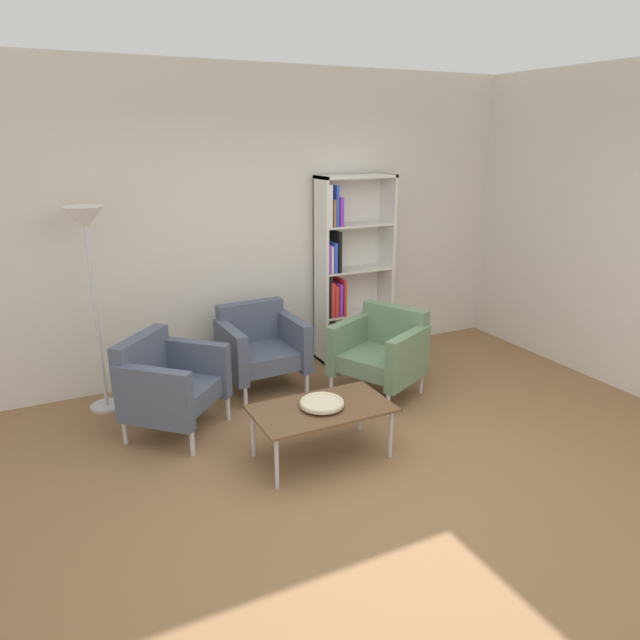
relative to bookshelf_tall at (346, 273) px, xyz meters
The scene contains 10 objects.
ground_plane 2.59m from the bookshelf_tall, 111.66° to the right, with size 8.32×8.32×0.00m, color olive.
plaster_back_panel 1.06m from the bookshelf_tall, 166.61° to the left, with size 6.40×0.12×2.90m, color silver.
plaster_right_partition 2.62m from the bookshelf_tall, 39.94° to the right, with size 0.12×5.20×2.90m, color silver.
bookshelf_tall is the anchor object (origin of this frame).
coffee_table_low 2.14m from the bookshelf_tall, 123.21° to the right, with size 1.00×0.56×0.40m.
decorative_bowl 2.12m from the bookshelf_tall, 123.21° to the right, with size 0.32×0.32×0.05m.
armchair_spare_guest 2.25m from the bookshelf_tall, 157.93° to the right, with size 0.95×0.95×0.78m.
armchair_near_window 1.25m from the bookshelf_tall, 161.53° to the right, with size 0.74×0.69×0.78m.
armchair_corner_red 1.09m from the bookshelf_tall, 98.63° to the right, with size 0.89×0.92×0.78m.
floor_lamp_torchiere 2.52m from the bookshelf_tall, behind, with size 0.32×0.32×1.74m.
Camera 1 is at (-1.93, -2.89, 2.27)m, focal length 32.68 mm.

